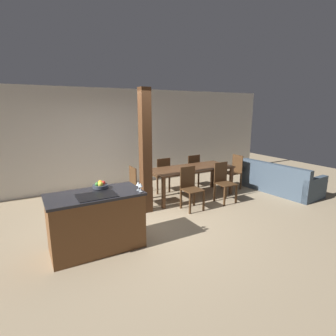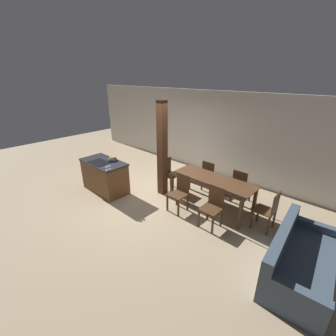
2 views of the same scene
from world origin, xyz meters
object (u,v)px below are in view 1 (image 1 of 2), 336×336
dining_chair_head_end (138,186)px  couch (280,182)px  wine_glass_near (140,185)px  dining_chair_near_right (224,181)px  dining_chair_far_right (191,170)px  dining_table (191,171)px  dining_chair_foot_end (234,171)px  timber_post (145,152)px  fruit_bowl (100,185)px  dining_chair_near_left (190,187)px  wine_glass_middle (138,184)px  dining_chair_far_left (162,174)px  kitchen_island (96,221)px

dining_chair_head_end → couch: 3.80m
wine_glass_near → dining_chair_near_right: wine_glass_near is taller
wine_glass_near → dining_chair_far_right: 3.46m
dining_table → dining_chair_foot_end: dining_chair_foot_end is taller
dining_chair_far_right → timber_post: size_ratio=0.36×
dining_chair_head_end → dining_table: bearing=-90.0°
fruit_bowl → wine_glass_near: bearing=-46.4°
dining_chair_near_left → couch: dining_chair_near_left is taller
dining_chair_near_left → dining_chair_far_right: size_ratio=1.00×
dining_chair_foot_end → dining_chair_head_end: bearing=-90.0°
wine_glass_middle → dining_table: 2.61m
wine_glass_middle → dining_chair_far_right: bearing=41.1°
fruit_bowl → dining_chair_far_left: 2.78m
dining_chair_far_left → dining_chair_foot_end: size_ratio=1.00×
fruit_bowl → dining_chair_near_left: size_ratio=0.27×
fruit_bowl → wine_glass_near: 0.70m
fruit_bowl → dining_chair_near_right: fruit_bowl is taller
dining_chair_far_left → timber_post: timber_post is taller
fruit_bowl → dining_chair_near_left: bearing=12.6°
kitchen_island → dining_table: (2.70, 1.34, 0.20)m
fruit_bowl → wine_glass_middle: 0.64m
dining_chair_near_left → dining_chair_far_right: 1.63m
kitchen_island → wine_glass_near: (0.63, -0.29, 0.56)m
dining_chair_near_left → dining_chair_far_right: same height
fruit_bowl → dining_chair_near_right: 3.09m
wine_glass_near → dining_chair_head_end: 1.83m
dining_table → kitchen_island: bearing=-153.5°
dining_chair_head_end → dining_chair_foot_end: (2.84, -0.00, 0.00)m
dining_chair_near_right → timber_post: 2.04m
fruit_bowl → wine_glass_middle: bearing=-41.1°
dining_chair_far_left → dining_chair_head_end: size_ratio=1.00×
dining_chair_head_end → wine_glass_near: bearing=158.5°
dining_chair_foot_end → timber_post: timber_post is taller
dining_chair_head_end → kitchen_island: bearing=136.4°
wine_glass_near → couch: size_ratio=0.07×
fruit_bowl → dining_chair_far_left: fruit_bowl is taller
dining_chair_near_right → dining_chair_head_end: (-1.89, 0.67, 0.00)m
fruit_bowl → dining_chair_head_end: bearing=45.1°
dining_table → dining_chair_far_right: bearing=54.7°
wine_glass_middle → fruit_bowl: bearing=138.9°
fruit_bowl → dining_chair_far_left: size_ratio=0.27×
kitchen_island → fruit_bowl: 0.57m
dining_chair_near_left → couch: 2.76m
kitchen_island → dining_table: bearing=26.5°
fruit_bowl → dining_chair_foot_end: (3.97, 1.13, -0.47)m
wine_glass_near → timber_post: bearing=62.2°
fruit_bowl → dining_chair_near_right: bearing=8.7°
kitchen_island → dining_chair_far_right: size_ratio=1.53×
wine_glass_middle → dining_chair_far_left: wine_glass_middle is taller
kitchen_island → dining_chair_near_right: size_ratio=1.53×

